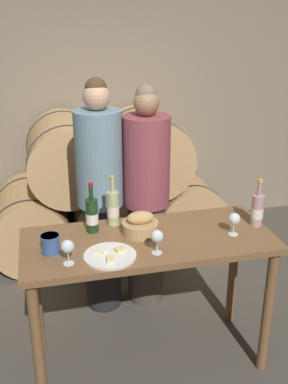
{
  "coord_description": "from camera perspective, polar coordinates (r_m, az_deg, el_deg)",
  "views": [
    {
      "loc": [
        -0.59,
        -2.33,
        2.2
      ],
      "look_at": [
        0.0,
        0.13,
        1.17
      ],
      "focal_mm": 42.0,
      "sensor_mm": 36.0,
      "label": 1
    }
  ],
  "objects": [
    {
      "name": "ground_plane",
      "position": [
        3.26,
        0.56,
        -20.29
      ],
      "size": [
        10.0,
        10.0,
        0.0
      ],
      "primitive_type": "plane",
      "color": "#4C473F"
    },
    {
      "name": "stone_wall_back",
      "position": [
        4.57,
        -6.17,
        14.48
      ],
      "size": [
        10.0,
        0.12,
        3.2
      ],
      "color": "gray",
      "rests_on": "ground_plane"
    },
    {
      "name": "barrel_stack",
      "position": [
        4.28,
        -4.59,
        0.09
      ],
      "size": [
        2.19,
        0.9,
        1.33
      ],
      "color": "tan",
      "rests_on": "ground_plane"
    },
    {
      "name": "tasting_table",
      "position": [
        2.79,
        0.62,
        -8.47
      ],
      "size": [
        1.53,
        0.64,
        0.92
      ],
      "color": "brown",
      "rests_on": "ground_plane"
    },
    {
      "name": "person_left",
      "position": [
        3.31,
        -5.57,
        -0.84
      ],
      "size": [
        0.33,
        0.33,
        1.78
      ],
      "color": "#232326",
      "rests_on": "ground_plane"
    },
    {
      "name": "person_right",
      "position": [
        3.38,
        0.28,
        -0.88
      ],
      "size": [
        0.35,
        0.35,
        1.73
      ],
      "color": "#4C4238",
      "rests_on": "ground_plane"
    },
    {
      "name": "wine_bottle_red",
      "position": [
        2.78,
        -6.62,
        -2.93
      ],
      "size": [
        0.08,
        0.08,
        0.32
      ],
      "color": "#193819",
      "rests_on": "tasting_table"
    },
    {
      "name": "wine_bottle_white",
      "position": [
        2.86,
        -3.95,
        -2.02
      ],
      "size": [
        0.08,
        0.08,
        0.33
      ],
      "color": "#ADBC7F",
      "rests_on": "tasting_table"
    },
    {
      "name": "wine_bottle_rose",
      "position": [
        2.93,
        14.2,
        -2.2
      ],
      "size": [
        0.08,
        0.08,
        0.31
      ],
      "color": "#BC8E93",
      "rests_on": "tasting_table"
    },
    {
      "name": "blue_crock",
      "position": [
        2.59,
        -11.8,
        -6.38
      ],
      "size": [
        0.11,
        0.11,
        0.11
      ],
      "color": "#335693",
      "rests_on": "tasting_table"
    },
    {
      "name": "bread_basket",
      "position": [
        2.76,
        -0.46,
        -4.22
      ],
      "size": [
        0.23,
        0.23,
        0.14
      ],
      "color": "tan",
      "rests_on": "tasting_table"
    },
    {
      "name": "cheese_plate",
      "position": [
        2.53,
        -4.34,
        -8.03
      ],
      "size": [
        0.3,
        0.3,
        0.04
      ],
      "color": "white",
      "rests_on": "tasting_table"
    },
    {
      "name": "wine_glass_far_left",
      "position": [
        2.45,
        -9.69,
        -6.91
      ],
      "size": [
        0.07,
        0.07,
        0.14
      ],
      "color": "white",
      "rests_on": "tasting_table"
    },
    {
      "name": "wine_glass_left",
      "position": [
        2.52,
        1.74,
        -5.71
      ],
      "size": [
        0.07,
        0.07,
        0.14
      ],
      "color": "white",
      "rests_on": "tasting_table"
    },
    {
      "name": "wine_glass_center",
      "position": [
        2.77,
        11.4,
        -3.43
      ],
      "size": [
        0.07,
        0.07,
        0.14
      ],
      "color": "white",
      "rests_on": "tasting_table"
    }
  ]
}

